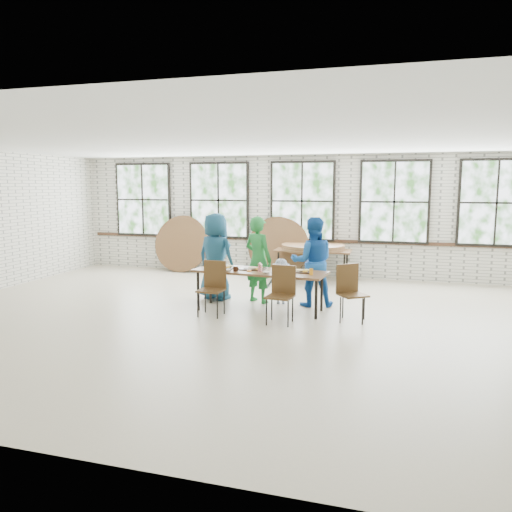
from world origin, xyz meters
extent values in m
plane|color=#B5AA90|center=(0.00, 0.00, 0.00)|extent=(12.00, 12.00, 0.00)
plane|color=white|center=(0.00, 0.00, 3.00)|extent=(12.00, 12.00, 0.00)
plane|color=silver|center=(0.00, 4.50, 1.50)|extent=(12.00, 0.00, 12.00)
plane|color=silver|center=(0.00, -4.50, 1.50)|extent=(12.00, 0.00, 12.00)
cube|color=#422819|center=(0.00, 4.47, 0.90)|extent=(11.80, 0.05, 0.08)
cube|color=black|center=(-4.40, 4.44, 1.88)|extent=(1.62, 0.05, 1.97)
cube|color=white|center=(-4.40, 4.41, 1.88)|extent=(1.50, 0.01, 1.85)
cube|color=black|center=(-2.20, 4.44, 1.88)|extent=(1.62, 0.05, 1.97)
cube|color=white|center=(-2.20, 4.41, 1.88)|extent=(1.50, 0.01, 1.85)
cube|color=black|center=(0.00, 4.44, 1.88)|extent=(1.62, 0.05, 1.97)
cube|color=white|center=(0.00, 4.41, 1.88)|extent=(1.50, 0.01, 1.85)
cube|color=black|center=(2.20, 4.44, 1.88)|extent=(1.62, 0.05, 1.97)
cube|color=white|center=(2.20, 4.41, 1.88)|extent=(1.50, 0.01, 1.85)
cube|color=black|center=(4.40, 4.44, 1.88)|extent=(1.62, 0.05, 1.97)
cube|color=white|center=(4.40, 4.41, 1.88)|extent=(1.50, 0.01, 1.85)
cube|color=brown|center=(-0.02, 0.72, 0.72)|extent=(2.46, 1.01, 0.04)
cylinder|color=black|center=(-1.10, 0.42, 0.35)|extent=(0.05, 0.05, 0.70)
cylinder|color=black|center=(-1.10, 1.02, 0.35)|extent=(0.05, 0.05, 0.70)
cylinder|color=black|center=(1.06, 0.42, 0.35)|extent=(0.05, 0.05, 0.70)
cylinder|color=black|center=(1.06, 1.02, 0.35)|extent=(0.05, 0.05, 0.70)
cube|color=#4D3319|center=(-0.74, 0.14, 0.45)|extent=(0.43, 0.41, 0.03)
cube|color=#4D3319|center=(-0.74, 0.33, 0.70)|extent=(0.42, 0.04, 0.50)
cylinder|color=black|center=(-0.92, -0.03, 0.22)|extent=(0.02, 0.02, 0.44)
cylinder|color=black|center=(-0.92, 0.31, 0.22)|extent=(0.02, 0.02, 0.44)
cylinder|color=black|center=(-0.56, -0.03, 0.22)|extent=(0.02, 0.02, 0.44)
cylinder|color=black|center=(-0.56, 0.31, 0.22)|extent=(0.02, 0.02, 0.44)
cube|color=#4D3319|center=(0.53, -0.01, 0.45)|extent=(0.46, 0.44, 0.03)
cube|color=#4D3319|center=(0.55, 0.18, 0.70)|extent=(0.42, 0.07, 0.50)
cylinder|color=black|center=(0.35, -0.18, 0.22)|extent=(0.02, 0.02, 0.44)
cylinder|color=black|center=(0.35, 0.16, 0.22)|extent=(0.02, 0.02, 0.44)
cylinder|color=black|center=(0.71, -0.18, 0.22)|extent=(0.02, 0.02, 0.44)
cylinder|color=black|center=(0.71, 0.16, 0.22)|extent=(0.02, 0.02, 0.44)
cube|color=#4D3319|center=(1.67, 0.46, 0.45)|extent=(0.58, 0.57, 0.03)
cube|color=#4D3319|center=(1.55, 0.62, 0.70)|extent=(0.35, 0.28, 0.50)
cylinder|color=black|center=(1.49, 0.29, 0.22)|extent=(0.02, 0.02, 0.44)
cylinder|color=black|center=(1.49, 0.63, 0.22)|extent=(0.02, 0.02, 0.44)
cylinder|color=black|center=(1.85, 0.29, 0.22)|extent=(0.02, 0.02, 0.44)
cylinder|color=black|center=(1.85, 0.63, 0.22)|extent=(0.02, 0.02, 0.44)
imported|color=navy|center=(-1.12, 1.37, 0.86)|extent=(0.97, 0.77, 1.72)
imported|color=#228036|center=(-0.24, 1.37, 0.84)|extent=(0.72, 0.62, 1.68)
imported|color=#14273F|center=(0.21, 1.37, 0.44)|extent=(0.60, 0.39, 0.87)
imported|color=#1750A1|center=(0.82, 1.37, 0.84)|extent=(0.95, 0.82, 1.68)
cube|color=brown|center=(0.38, 3.90, 0.72)|extent=(1.82, 0.80, 0.04)
cylinder|color=black|center=(-0.40, 3.63, 0.35)|extent=(0.04, 0.04, 0.70)
cylinder|color=black|center=(-0.40, 4.18, 0.35)|extent=(0.04, 0.04, 0.70)
cylinder|color=black|center=(1.16, 3.63, 0.35)|extent=(0.04, 0.04, 0.70)
cylinder|color=black|center=(1.16, 4.18, 0.35)|extent=(0.04, 0.04, 0.70)
cube|color=black|center=(-0.77, 0.81, 0.75)|extent=(0.44, 0.33, 0.02)
cube|color=black|center=(-0.18, 0.81, 0.75)|extent=(0.44, 0.33, 0.02)
cube|color=black|center=(0.68, 0.79, 0.75)|extent=(0.44, 0.33, 0.02)
cylinder|color=black|center=(-0.42, 0.53, 0.79)|extent=(0.09, 0.09, 0.09)
cube|color=red|center=(0.01, 0.61, 0.80)|extent=(0.07, 0.06, 0.11)
cylinder|color=#1721AD|center=(0.26, 0.63, 0.79)|extent=(0.07, 0.07, 0.10)
cylinder|color=orange|center=(0.94, 0.56, 0.80)|extent=(0.07, 0.07, 0.11)
cylinder|color=white|center=(0.47, 0.51, 0.79)|extent=(0.17, 0.17, 0.10)
ellipsoid|color=white|center=(-0.55, 0.49, 0.76)|extent=(0.11, 0.11, 0.05)
ellipsoid|color=white|center=(0.17, 0.47, 0.76)|extent=(0.11, 0.11, 0.05)
ellipsoid|color=white|center=(0.55, 0.71, 0.76)|extent=(0.11, 0.11, 0.05)
cylinder|color=brown|center=(0.38, 3.90, 0.76)|extent=(1.50, 1.50, 0.04)
cylinder|color=brown|center=(0.38, 3.90, 0.80)|extent=(1.50, 1.50, 0.04)
cylinder|color=brown|center=(0.38, 3.90, 0.85)|extent=(1.50, 1.50, 0.04)
cylinder|color=brown|center=(-3.20, 4.25, 0.74)|extent=(1.50, 0.41, 1.47)
cylinder|color=brown|center=(-3.17, 4.15, 0.73)|extent=(1.50, 0.40, 1.47)
cylinder|color=brown|center=(-0.59, 4.25, 0.74)|extent=(1.50, 0.28, 1.49)
cylinder|color=brown|center=(-0.50, 4.15, 0.73)|extent=(1.50, 0.40, 1.47)
camera|label=1|loc=(2.42, -7.79, 2.26)|focal=35.00mm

